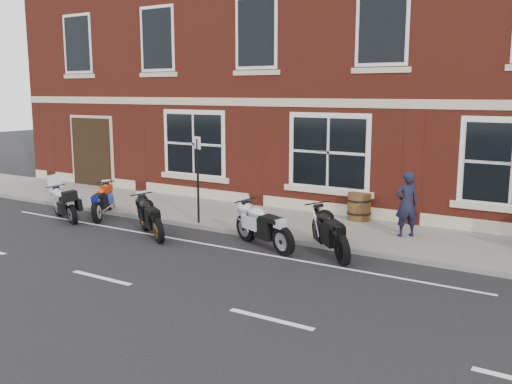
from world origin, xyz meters
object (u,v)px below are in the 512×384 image
Objects in this scene: moto_sport_red at (105,200)px; moto_sport_black at (152,215)px; moto_touring_silver at (65,202)px; moto_naked_black at (331,230)px; barrel_planter at (359,206)px; pedestrian_left at (407,204)px; parking_sign at (198,173)px; moto_sport_silver at (264,224)px.

moto_sport_black reaches higher than moto_sport_red.
moto_sport_black is at bearing -68.71° from moto_touring_silver.
moto_naked_black is at bearing -45.54° from moto_sport_black.
moto_naked_black is 2.26× the size of barrel_planter.
barrel_planter is (-1.72, 1.15, -0.44)m from pedestrian_left.
parking_sign is at bearing -25.94° from pedestrian_left.
moto_touring_silver is 4.25m from parking_sign.
moto_sport_red is at bearing -28.54° from pedestrian_left.
barrel_planter is 4.66m from parking_sign.
moto_touring_silver is 0.99× the size of moto_sport_black.
moto_sport_black is 6.53m from pedestrian_left.
barrel_planter is at bearing 56.89° from moto_naked_black.
barrel_planter is at bearing -10.75° from moto_sport_black.
parking_sign is (3.13, 0.52, 0.98)m from moto_sport_red.
moto_naked_black is at bearing -61.34° from moto_touring_silver.
moto_sport_red is 3.32m from parking_sign.
moto_touring_silver reaches higher than barrel_planter.
moto_sport_red is 2.35× the size of barrel_planter.
moto_sport_silver is 1.65m from moto_naked_black.
moto_touring_silver reaches higher than moto_sport_red.
moto_naked_black is at bearing 20.20° from pedestrian_left.
moto_sport_black is at bearing 124.69° from moto_sport_silver.
pedestrian_left is 2.15× the size of barrel_planter.
moto_sport_black is 1.12× the size of pedestrian_left.
moto_sport_red is at bearing -20.27° from moto_touring_silver.
pedestrian_left reaches higher than barrel_planter.
moto_touring_silver is 8.21m from moto_naked_black.
moto_touring_silver is 1.12× the size of pedestrian_left.
moto_sport_silver is (3.06, 0.61, 0.03)m from moto_sport_black.
moto_touring_silver is 6.57m from moto_sport_silver.
moto_sport_red is 1.04× the size of moto_naked_black.
moto_touring_silver is 2.41× the size of barrel_planter.
moto_naked_black is at bearing 18.07° from parking_sign.
pedestrian_left is (5.77, 3.04, 0.40)m from moto_sport_black.
pedestrian_left is at bearing -24.51° from moto_sport_silver.
moto_sport_silver is (5.77, -0.31, 0.05)m from moto_sport_red.
moto_touring_silver is at bearing 117.97° from moto_sport_silver.
moto_sport_silver is at bearing 7.41° from parking_sign.
moto_sport_silver is at bearing -105.40° from barrel_planter.
parking_sign is (-4.26, 0.52, 0.92)m from moto_naked_black.
barrel_planter is at bearing 62.12° from parking_sign.
moto_sport_red is at bearing 136.04° from moto_naked_black.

